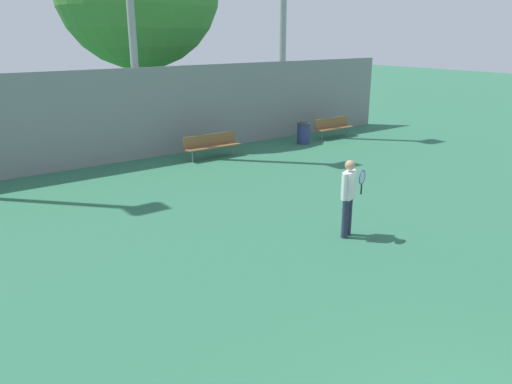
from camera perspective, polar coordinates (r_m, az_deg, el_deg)
tennis_player at (r=10.67m, az=10.54°, el=-0.27°), size 0.50×0.48×1.69m
bench_courtside_near at (r=21.16m, az=8.82°, el=7.50°), size 1.83×0.40×0.82m
bench_courtside_far at (r=17.53m, az=-5.10°, el=5.53°), size 2.08×0.40×0.82m
trash_bin at (r=19.86m, az=5.45°, el=6.71°), size 0.53×0.53×0.82m
back_fence at (r=16.78m, az=-20.84°, el=7.53°), size 28.04×0.06×3.09m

